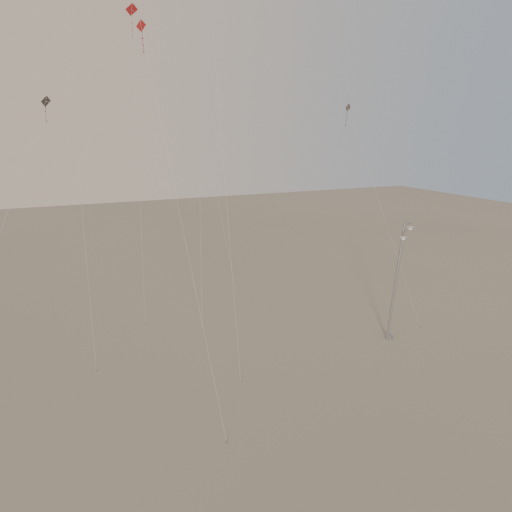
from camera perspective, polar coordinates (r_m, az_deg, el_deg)
name	(u,v)px	position (r m, az deg, el deg)	size (l,w,h in m)	color
ground	(299,385)	(26.74, 6.13, -17.87)	(160.00, 160.00, 0.00)	gray
street_lamp	(397,278)	(31.58, 19.53, -3.04)	(1.58, 0.98, 9.31)	#909398
kite_1	(214,49)	(24.99, -5.96, 27.35)	(0.66, 3.88, 27.31)	#342D2C
kite_3	(161,122)	(25.42, -13.45, 18.07)	(1.29, 12.29, 21.99)	maroon
kite_4	(361,149)	(38.42, 14.78, 14.60)	(1.40, 10.94, 18.02)	#342D2C
kite_5	(187,54)	(42.26, -9.85, 26.59)	(3.46, 8.98, 31.19)	brown
kite_6	(22,172)	(28.32, -30.46, 10.34)	(7.23, 12.19, 17.67)	#342D2C
kite_7	(134,68)	(37.66, -17.01, 24.24)	(2.30, 6.90, 25.52)	maroon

